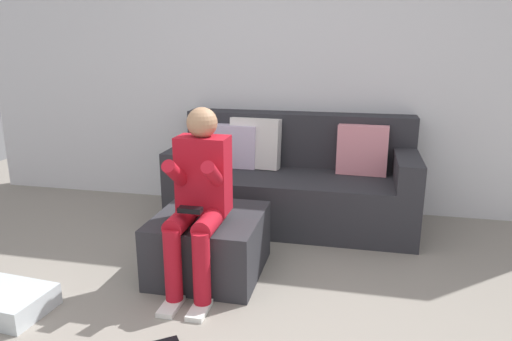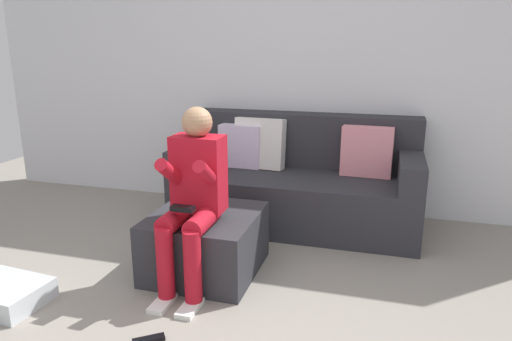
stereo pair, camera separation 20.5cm
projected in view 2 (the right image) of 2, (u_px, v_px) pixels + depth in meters
The scene contains 6 objects.
wall_back at pixel (286, 65), 4.22m from camera, with size 5.94×0.10×2.63m, color silver.
couch_sectional at pixel (297, 181), 4.02m from camera, with size 2.01×0.89×0.91m.
ottoman at pixel (206, 243), 3.16m from camera, with size 0.69×0.73×0.41m, color #2D2D33.
person_seated at pixel (193, 192), 2.87m from camera, with size 0.32×0.61×1.13m.
storage_bin at pixel (5, 294), 2.79m from camera, with size 0.47×0.36×0.13m, color silver.
remote_near_ottoman at pixel (149, 340), 2.44m from camera, with size 0.17×0.05×0.02m, color black.
Camera 2 is at (0.93, -1.78, 1.51)m, focal length 32.90 mm.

